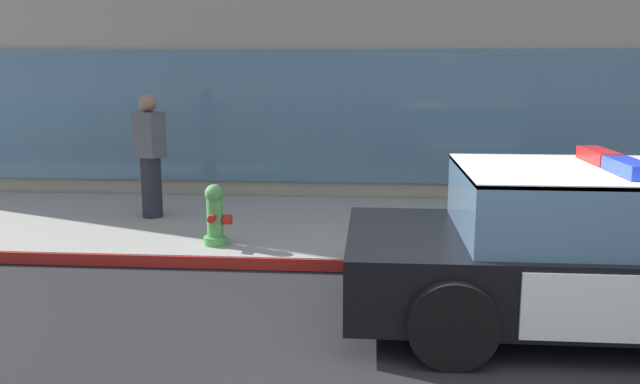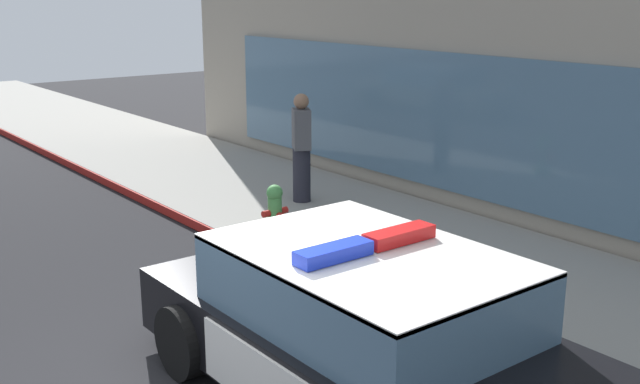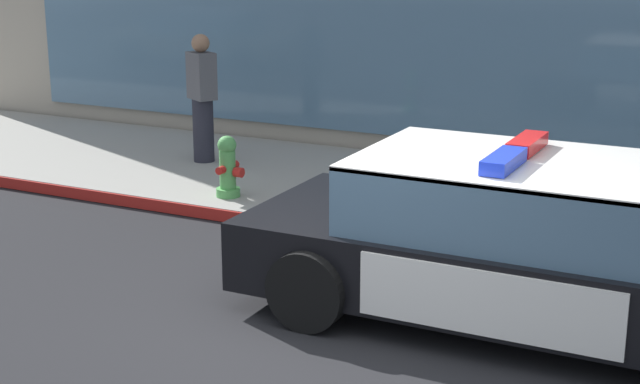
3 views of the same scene
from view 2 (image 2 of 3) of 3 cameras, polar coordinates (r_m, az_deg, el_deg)
The scene contains 5 objects.
sidewalk at distance 9.29m, azimuth 12.95°, elevation -6.41°, with size 48.00×3.45×0.15m, color gray.
curb_red_paint at distance 8.10m, azimuth 5.00°, elevation -9.31°, with size 28.80×0.04×0.14m, color maroon.
police_cruiser at distance 6.25m, azimuth 4.30°, elevation -10.83°, with size 4.82×2.15×1.49m.
fire_hydrant at distance 10.26m, azimuth -3.38°, elevation -1.49°, with size 0.34×0.39×0.73m.
pedestrian_on_sidewalk at distance 11.88m, azimuth -1.40°, elevation 3.34°, with size 0.48×0.42×1.71m.
Camera 2 is at (5.38, -2.80, 3.39)m, focal length 42.68 mm.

